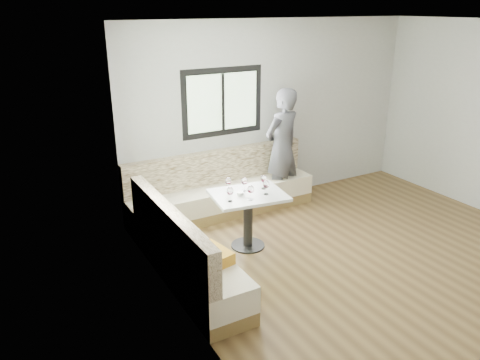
# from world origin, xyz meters

# --- Properties ---
(room) EXTENTS (5.01, 5.01, 2.81)m
(room) POSITION_xyz_m (-0.08, 0.08, 1.41)
(room) COLOR brown
(room) RESTS_ON ground
(banquette) EXTENTS (2.90, 2.80, 0.95)m
(banquette) POSITION_xyz_m (-1.59, 1.62, 0.33)
(banquette) COLOR olive
(banquette) RESTS_ON ground
(table) EXTENTS (0.99, 0.82, 0.74)m
(table) POSITION_xyz_m (-1.23, 1.18, 0.56)
(table) COLOR black
(table) RESTS_ON ground
(person) EXTENTS (0.76, 0.60, 1.84)m
(person) POSITION_xyz_m (-0.05, 2.18, 0.92)
(person) COLOR #48474E
(person) RESTS_ON ground
(olive_ramekin) EXTENTS (0.09, 0.09, 0.04)m
(olive_ramekin) POSITION_xyz_m (-1.33, 1.19, 0.76)
(olive_ramekin) COLOR white
(olive_ramekin) RESTS_ON table
(wine_glass_a) EXTENTS (0.08, 0.08, 0.18)m
(wine_glass_a) POSITION_xyz_m (-1.55, 1.07, 0.87)
(wine_glass_a) COLOR white
(wine_glass_a) RESTS_ON table
(wine_glass_b) EXTENTS (0.08, 0.08, 0.18)m
(wine_glass_b) POSITION_xyz_m (-1.30, 1.00, 0.87)
(wine_glass_b) COLOR white
(wine_glass_b) RESTS_ON table
(wine_glass_c) EXTENTS (0.08, 0.08, 0.18)m
(wine_glass_c) POSITION_xyz_m (-1.04, 1.05, 0.87)
(wine_glass_c) COLOR white
(wine_glass_c) RESTS_ON table
(wine_glass_d) EXTENTS (0.08, 0.08, 0.18)m
(wine_glass_d) POSITION_xyz_m (-1.22, 1.28, 0.87)
(wine_glass_d) COLOR white
(wine_glass_d) RESTS_ON table
(wine_glass_e) EXTENTS (0.08, 0.08, 0.18)m
(wine_glass_e) POSITION_xyz_m (-0.97, 1.23, 0.87)
(wine_glass_e) COLOR white
(wine_glass_e) RESTS_ON table
(wine_glass_f) EXTENTS (0.08, 0.08, 0.18)m
(wine_glass_f) POSITION_xyz_m (-1.40, 1.39, 0.87)
(wine_glass_f) COLOR white
(wine_glass_f) RESTS_ON table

